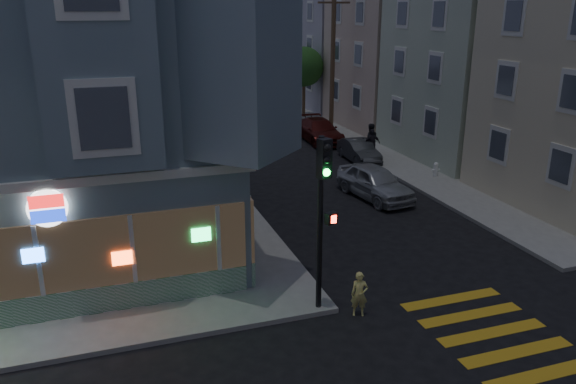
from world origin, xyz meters
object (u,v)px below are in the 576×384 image
running_child (359,294)px  parked_car_d (277,117)px  parked_car_c (320,131)px  utility_pole (333,63)px  pedestrian_b (372,144)px  street_tree_far (273,58)px  traffic_signal (323,196)px  street_tree_near (304,67)px  parked_car_b (359,151)px  parked_car_a (375,182)px  fire_hydrant (436,169)px  pedestrian_a (370,140)px

running_child → parked_car_d: 26.16m
parked_car_c → utility_pole: bearing=51.9°
utility_pole → parked_car_d: (-2.84, 3.27, -4.04)m
pedestrian_b → parked_car_c: bearing=-78.2°
street_tree_far → traffic_signal: bearing=-105.1°
street_tree_near → pedestrian_b: size_ratio=3.16×
parked_car_b → parked_car_c: bearing=96.0°
utility_pole → pedestrian_b: utility_pole is taller
street_tree_far → parked_car_b: bearing=-94.1°
parked_car_a → parked_car_d: bearing=80.1°
utility_pole → pedestrian_b: size_ratio=5.36×
utility_pole → street_tree_far: 14.03m
street_tree_near → pedestrian_b: 13.63m
street_tree_near → parked_car_a: size_ratio=1.20×
street_tree_near → street_tree_far: same height
street_tree_far → parked_car_a: 27.60m
parked_car_b → parked_car_d: 10.51m
parked_car_b → parked_car_c: (-0.31, 5.20, 0.11)m
pedestrian_b → parked_car_a: bearing=65.5°
fire_hydrant → running_child: bearing=-131.1°
street_tree_far → pedestrian_b: 21.50m
parked_car_a → traffic_signal: (-6.08, -8.64, 2.76)m
parked_car_a → street_tree_far: bearing=74.5°
utility_pole → parked_car_a: 14.20m
street_tree_near → parked_car_d: size_ratio=0.97×
fire_hydrant → street_tree_near: bearing=92.3°
street_tree_near → pedestrian_b: street_tree_near is taller
street_tree_near → parked_car_c: (-1.81, -7.93, -3.22)m
utility_pole → street_tree_far: utility_pole is taller
pedestrian_a → traffic_signal: (-8.95, -14.90, 2.41)m
parked_car_a → parked_car_d: (0.56, 16.45, 0.00)m
parked_car_b → fire_hydrant: bearing=-60.8°
pedestrian_a → pedestrian_b: 0.39m
street_tree_far → fire_hydrant: street_tree_far is taller
parked_car_b → traffic_signal: traffic_signal is taller
pedestrian_a → parked_car_c: 5.12m
street_tree_near → traffic_signal: bearing=-109.2°
street_tree_far → parked_car_b: size_ratio=1.42×
street_tree_near → street_tree_far: (0.00, 8.00, 0.00)m
pedestrian_b → parked_car_d: pedestrian_b is taller
street_tree_far → pedestrian_a: bearing=-92.0°
utility_pole → street_tree_far: (0.20, 14.00, -0.86)m
street_tree_near → fire_hydrant: 17.83m
street_tree_near → parked_car_b: (-1.50, -13.13, -3.32)m
running_child → parked_car_c: (6.89, 20.34, 0.06)m
street_tree_far → pedestrian_b: size_ratio=3.16×
running_child → fire_hydrant: size_ratio=1.83×
parked_car_c → parked_car_d: (-1.23, 5.20, 0.04)m
pedestrian_a → parked_car_c: bearing=-62.8°
pedestrian_b → fire_hydrant: size_ratio=2.34×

